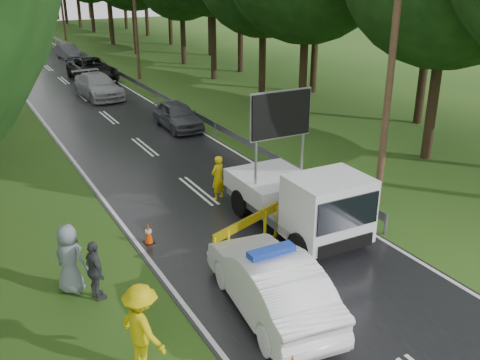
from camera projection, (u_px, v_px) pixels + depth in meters
ground at (286, 263)px, 15.15m from camera, size 160.00×160.00×0.00m
road at (63, 81)px, 39.59m from camera, size 7.00×140.00×0.02m
guardrail at (113, 70)px, 40.77m from camera, size 0.12×60.06×0.70m
utility_pole_near at (392, 59)px, 17.23m from camera, size 1.40×0.24×10.00m
utility_pole_mid at (135, 9)px, 38.41m from camera, size 1.40×0.24×10.00m
police_sedan at (271, 283)px, 12.76m from camera, size 2.23×4.93×1.73m
work_truck at (302, 200)px, 16.45m from camera, size 2.46×5.37×4.25m
barrier at (247, 226)px, 15.32m from camera, size 2.69×1.06×1.18m
officer at (218, 178)px, 19.07m from camera, size 0.69×0.57×1.64m
civilian at (304, 207)px, 16.58m from camera, size 1.02×0.89×1.76m
bystander_left at (142, 328)px, 10.86m from camera, size 1.11×1.44×1.96m
bystander_mid at (95, 271)px, 13.25m from camera, size 0.53×0.99×1.60m
bystander_right at (69, 259)px, 13.54m from camera, size 1.04×1.08×1.86m
queue_car_first at (177, 115)px, 27.66m from camera, size 1.72×4.12×1.39m
queue_car_second at (98, 86)px, 34.24m from camera, size 2.46×5.29×1.50m
queue_car_third at (92, 69)px, 39.63m from camera, size 2.87×5.82×1.59m
queue_car_fourth at (68, 52)px, 48.91m from camera, size 1.70×4.06×1.30m
cone_center at (240, 248)px, 15.31m from camera, size 0.32×0.32×0.67m
cone_far at (258, 197)px, 18.62m from camera, size 0.35×0.35×0.73m
cone_left_mid at (148, 234)px, 16.13m from camera, size 0.32×0.32×0.68m
cone_right at (289, 185)px, 19.59m from camera, size 0.36×0.36×0.76m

